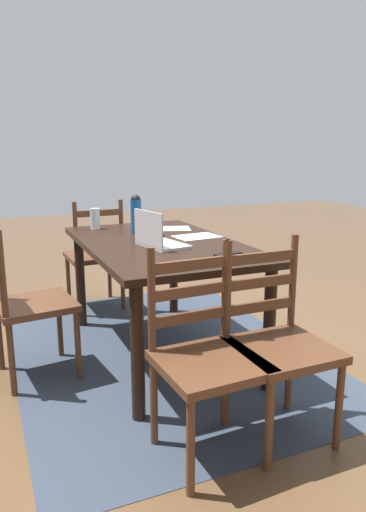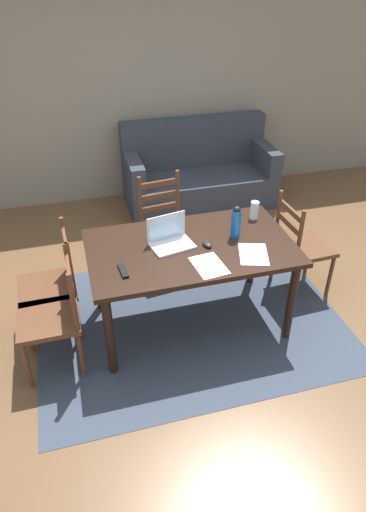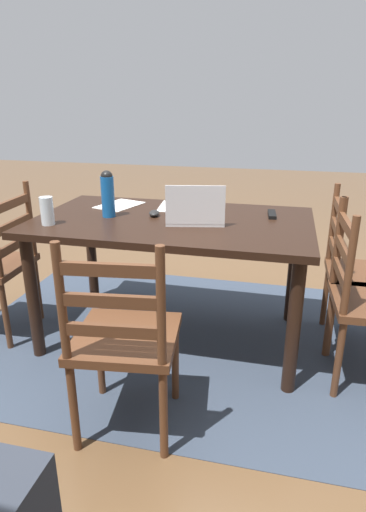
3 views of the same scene
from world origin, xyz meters
The scene contains 12 objects.
ground_plane centered at (0.00, 0.00, 0.00)m, with size 14.00×14.00×0.00m, color brown.
area_rug centered at (0.00, 0.00, 0.00)m, with size 2.56×1.90×0.01m, color #333D4C.
dining_table centered at (0.00, 0.00, 0.68)m, with size 1.59×0.94×0.77m.
chair_left_near centered at (-1.09, -0.19, 0.46)m, with size 0.44×0.44×0.95m.
chair_far_head centered at (-0.01, 0.84, 0.46)m, with size 0.49×0.49×0.95m.
laptop centered at (-0.15, 0.07, 0.83)m, with size 0.36×0.28×0.23m.
water_bottle centered at (0.38, 0.04, 0.91)m, with size 0.08×0.08×0.27m.
drinking_glass centered at (0.64, 0.27, 0.85)m, with size 0.07×0.07×0.15m, color silver.
computer_mouse centered at (0.12, -0.04, 0.79)m, with size 0.06×0.10×0.03m, color black.
tv_remote centered at (-0.56, -0.20, 0.78)m, with size 0.04×0.17×0.02m, color black.
paper_stack_left centered at (0.05, -0.29, 0.77)m, with size 0.21×0.30×0.00m, color white.
paper_stack_right centered at (0.42, -0.24, 0.77)m, with size 0.21×0.30×0.00m, color white.
Camera 3 is at (-0.62, 2.33, 1.43)m, focal length 30.22 mm.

